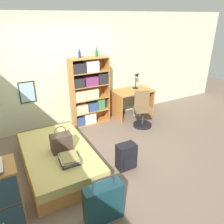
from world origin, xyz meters
TOP-DOWN VIEW (x-y plane):
  - ground_plane at (0.00, 0.00)m, footprint 14.00×14.00m
  - wall_back at (-0.00, 1.62)m, footprint 10.00×0.09m
  - bed at (-0.70, 0.02)m, footprint 1.12×1.94m
  - handbag at (-0.64, -0.08)m, footprint 0.34×0.21m
  - book_stack_on_bed at (-0.62, -0.46)m, footprint 0.34×0.37m
  - suitcase at (-0.49, -1.37)m, footprint 0.52×0.22m
  - bookcase at (0.49, 1.39)m, footprint 0.91×0.36m
  - bottle_green at (0.34, 1.42)m, footprint 0.06×0.06m
  - bottle_brown at (0.74, 1.39)m, footprint 0.06×0.06m
  - desk at (1.69, 1.26)m, footprint 1.03×0.64m
  - desk_lamp at (1.90, 1.38)m, footprint 0.21×0.16m
  - desk_chair at (1.58, 0.62)m, footprint 0.54×0.54m
  - backpack at (0.35, -0.60)m, footprint 0.33×0.24m
  - waste_bin at (1.82, 1.19)m, footprint 0.23×0.23m

SIDE VIEW (x-z plane):
  - ground_plane at x=0.00m, z-range 0.00..0.00m
  - waste_bin at x=1.82m, z-range 0.00..0.24m
  - bed at x=-0.70m, z-range 0.00..0.37m
  - backpack at x=0.35m, z-range 0.00..0.47m
  - desk_chair at x=1.58m, z-range -0.15..0.69m
  - suitcase at x=-0.49m, z-range -0.06..0.62m
  - book_stack_on_bed at x=-0.62m, z-range 0.37..0.48m
  - desk at x=1.69m, z-range 0.13..0.83m
  - handbag at x=-0.64m, z-range 0.29..0.77m
  - bookcase at x=0.49m, z-range -0.01..1.62m
  - desk_lamp at x=1.90m, z-range 0.78..1.24m
  - wall_back at x=0.00m, z-range 0.00..2.60m
  - bottle_green at x=0.34m, z-range 1.61..1.81m
  - bottle_brown at x=0.74m, z-range 1.61..1.82m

